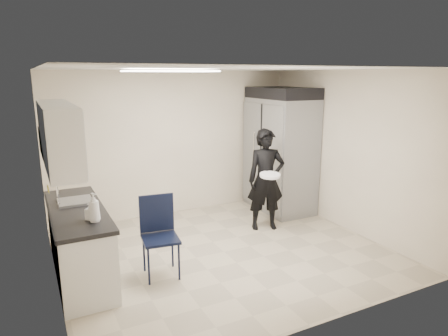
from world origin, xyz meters
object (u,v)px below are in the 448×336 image
commercial_fridge (280,155)px  folding_chair (160,239)px  lower_counter (79,244)px  man_tuxedo (266,180)px

commercial_fridge → folding_chair: bearing=-151.8°
lower_counter → commercial_fridge: 3.98m
lower_counter → folding_chair: 1.03m
commercial_fridge → folding_chair: commercial_fridge is taller
folding_chair → man_tuxedo: man_tuxedo is taller
commercial_fridge → man_tuxedo: (-0.79, -0.74, -0.21)m
lower_counter → folding_chair: bearing=-26.6°
folding_chair → man_tuxedo: (2.07, 0.79, 0.34)m
lower_counter → man_tuxedo: size_ratio=1.13×
commercial_fridge → man_tuxedo: bearing=-136.7°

